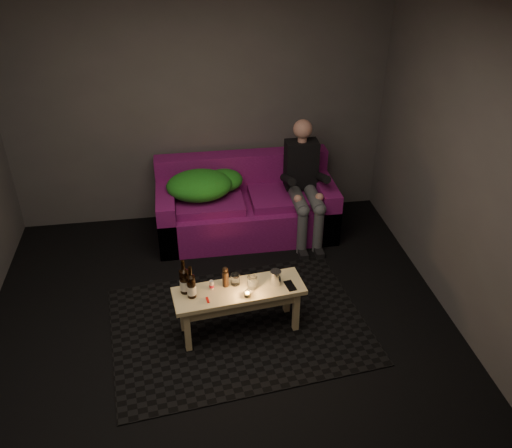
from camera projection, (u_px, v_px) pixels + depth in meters
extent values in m
plane|color=black|center=(225.00, 352.00, 4.40)|extent=(4.50, 4.50, 0.00)
plane|color=silver|center=(211.00, 15.00, 3.03)|extent=(4.50, 4.50, 0.00)
plane|color=#4B494B|center=(198.00, 105.00, 5.61)|extent=(4.00, 0.00, 4.00)
plane|color=#4B494B|center=(490.00, 193.00, 3.98)|extent=(0.00, 4.50, 4.50)
cube|color=black|center=(239.00, 325.00, 4.66)|extent=(2.30, 1.79, 0.01)
cube|color=#6A0E52|center=(246.00, 217.00, 5.84)|extent=(1.86, 0.84, 0.39)
cube|color=#6A0E52|center=(242.00, 170.00, 5.90)|extent=(1.86, 0.20, 0.41)
cube|color=#6A0E52|center=(167.00, 215.00, 5.68)|extent=(0.19, 0.84, 0.58)
cube|color=#6A0E52|center=(322.00, 203.00, 5.90)|extent=(0.19, 0.84, 0.58)
cube|color=#6A0E52|center=(209.00, 203.00, 5.63)|extent=(0.70, 0.56, 0.09)
cube|color=#6A0E52|center=(283.00, 197.00, 5.73)|extent=(0.70, 0.56, 0.09)
ellipsoid|color=#297B16|center=(199.00, 185.00, 5.56)|extent=(0.67, 0.52, 0.28)
ellipsoid|color=#297B16|center=(223.00, 180.00, 5.71)|extent=(0.41, 0.34, 0.22)
ellipsoid|color=#297B16|center=(179.00, 187.00, 5.66)|extent=(0.30, 0.24, 0.15)
cube|color=black|center=(301.00, 164.00, 5.66)|extent=(0.34, 0.20, 0.51)
sphere|color=tan|center=(303.00, 129.00, 5.46)|extent=(0.20, 0.20, 0.20)
cylinder|color=#50535B|center=(298.00, 200.00, 5.55)|extent=(0.13, 0.47, 0.13)
cylinder|color=#50535B|center=(314.00, 199.00, 5.57)|extent=(0.13, 0.47, 0.13)
cylinder|color=#50535B|center=(302.00, 232.00, 5.49)|extent=(0.10, 0.10, 0.48)
cylinder|color=#50535B|center=(318.00, 231.00, 5.51)|extent=(0.10, 0.10, 0.48)
cube|color=black|center=(302.00, 253.00, 5.55)|extent=(0.08, 0.20, 0.06)
cube|color=black|center=(318.00, 251.00, 5.58)|extent=(0.08, 0.20, 0.06)
cube|color=#E9CB88|center=(239.00, 291.00, 4.40)|extent=(1.10, 0.46, 0.04)
cube|color=#E9CB88|center=(239.00, 298.00, 4.44)|extent=(0.96, 0.37, 0.10)
cube|color=#E9CB88|center=(187.00, 331.00, 4.31)|extent=(0.05, 0.05, 0.40)
cube|color=#E9CB88|center=(183.00, 312.00, 4.51)|extent=(0.05, 0.05, 0.40)
cube|color=#E9CB88|center=(296.00, 311.00, 4.52)|extent=(0.05, 0.05, 0.40)
cube|color=#E9CB88|center=(287.00, 294.00, 4.72)|extent=(0.05, 0.05, 0.40)
cylinder|color=black|center=(184.00, 282.00, 4.31)|extent=(0.07, 0.07, 0.21)
cylinder|color=white|center=(185.00, 285.00, 4.32)|extent=(0.08, 0.08, 0.09)
cone|color=black|center=(183.00, 269.00, 4.24)|extent=(0.07, 0.07, 0.03)
cylinder|color=black|center=(183.00, 266.00, 4.23)|extent=(0.03, 0.03, 0.10)
cylinder|color=black|center=(191.00, 287.00, 4.26)|extent=(0.07, 0.07, 0.20)
cylinder|color=white|center=(192.00, 290.00, 4.28)|extent=(0.07, 0.07, 0.08)
cone|color=black|center=(190.00, 275.00, 4.20)|extent=(0.07, 0.07, 0.03)
cylinder|color=black|center=(190.00, 272.00, 4.19)|extent=(0.03, 0.03, 0.09)
cylinder|color=silver|center=(212.00, 285.00, 4.38)|extent=(0.04, 0.04, 0.08)
cylinder|color=black|center=(226.00, 279.00, 4.39)|extent=(0.07, 0.07, 0.14)
cylinder|color=white|center=(235.00, 279.00, 4.43)|extent=(0.10, 0.10, 0.09)
cylinder|color=white|center=(248.00, 294.00, 4.31)|extent=(0.06, 0.06, 0.04)
sphere|color=orange|center=(248.00, 293.00, 4.30)|extent=(0.02, 0.02, 0.02)
cylinder|color=white|center=(252.00, 282.00, 4.38)|extent=(0.11, 0.11, 0.10)
cylinder|color=silver|center=(276.00, 277.00, 4.42)|extent=(0.09, 0.09, 0.12)
cube|color=black|center=(290.00, 286.00, 4.42)|extent=(0.09, 0.15, 0.01)
cube|color=red|center=(208.00, 300.00, 4.27)|extent=(0.03, 0.07, 0.01)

